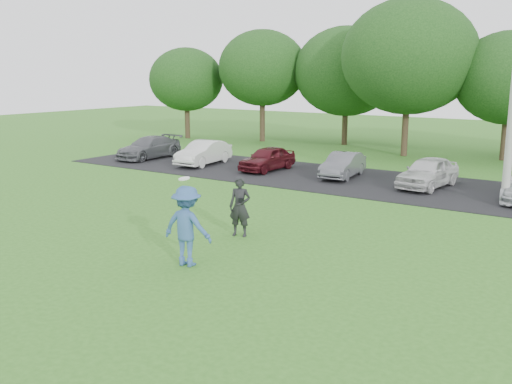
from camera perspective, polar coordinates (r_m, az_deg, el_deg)
ground at (r=13.93m, az=-8.10°, el=-7.72°), size 100.00×100.00×0.00m
parking_lot at (r=24.81m, az=12.28°, el=0.86°), size 32.00×6.50×0.03m
frisbee_player at (r=13.94m, az=-6.91°, el=-3.39°), size 1.38×0.92×2.21m
camera_bystander at (r=16.35m, az=-1.62°, el=-1.47°), size 0.73×0.58×1.74m
parked_cars at (r=24.19m, az=15.87°, el=1.87°), size 28.41×5.02×1.26m
tree_row at (r=33.29m, az=21.49°, el=11.54°), size 42.39×9.85×8.64m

